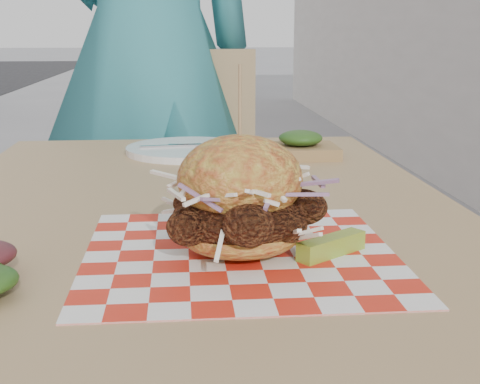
{
  "coord_description": "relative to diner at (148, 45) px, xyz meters",
  "views": [
    {
      "loc": [
        0.32,
        -0.96,
        1.01
      ],
      "look_at": [
        0.39,
        -0.22,
        0.82
      ],
      "focal_mm": 50.0,
      "sensor_mm": 36.0,
      "label": 1
    }
  ],
  "objects": [
    {
      "name": "pickle_spear",
      "position": [
        0.26,
        -1.28,
        -0.2
      ],
      "size": [
        0.09,
        0.07,
        0.02
      ],
      "primitive_type": "cube",
      "rotation": [
        0.0,
        0.0,
        0.62
      ],
      "color": "#8FA52F",
      "rests_on": "paper_liner"
    },
    {
      "name": "patio_table",
      "position": [
        0.11,
        -1.0,
        -0.29
      ],
      "size": [
        0.8,
        1.2,
        0.75
      ],
      "color": "tan",
      "rests_on": "ground"
    },
    {
      "name": "diner",
      "position": [
        0.0,
        0.0,
        0.0
      ],
      "size": [
        0.81,
        0.66,
        1.93
      ],
      "primitive_type": "imported",
      "rotation": [
        0.0,
        0.0,
        3.47
      ],
      "color": "teal",
      "rests_on": "ground"
    },
    {
      "name": "paper_liner",
      "position": [
        0.16,
        -1.26,
        -0.21
      ],
      "size": [
        0.36,
        0.36,
        0.0
      ],
      "primitive_type": "cube",
      "color": "red",
      "rests_on": "patio_table"
    },
    {
      "name": "patio_chair",
      "position": [
        0.1,
        -0.06,
        -0.41
      ],
      "size": [
        0.43,
        0.44,
        0.95
      ],
      "rotation": [
        0.0,
        0.0,
        0.03
      ],
      "color": "tan",
      "rests_on": "ground"
    },
    {
      "name": "sandwich",
      "position": [
        0.16,
        -1.26,
        -0.15
      ],
      "size": [
        0.19,
        0.19,
        0.22
      ],
      "color": "gold",
      "rests_on": "paper_liner"
    },
    {
      "name": "place_setting",
      "position": [
        0.11,
        -0.59,
        -0.21
      ],
      "size": [
        0.27,
        0.27,
        0.02
      ],
      "color": "white",
      "rests_on": "patio_table"
    },
    {
      "name": "kraft_tray",
      "position": [
        0.33,
        -0.66,
        -0.19
      ],
      "size": [
        0.15,
        0.12,
        0.06
      ],
      "color": "olive",
      "rests_on": "patio_table"
    }
  ]
}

